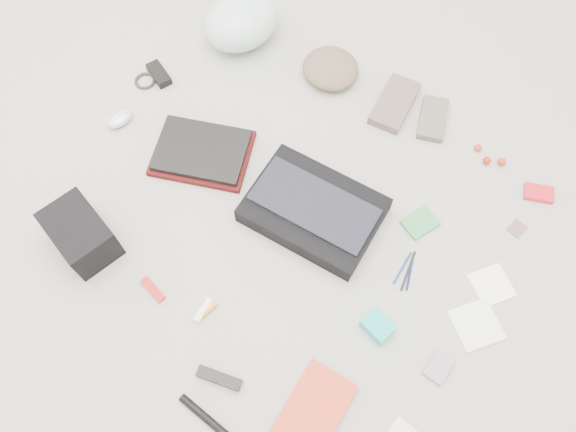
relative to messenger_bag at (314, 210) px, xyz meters
The scene contains 32 objects.
ground_plane 0.09m from the messenger_bag, 129.09° to the right, with size 4.00×4.00×0.00m, color gray.
messenger_bag is the anchor object (origin of this frame).
bag_flap 0.04m from the messenger_bag, ahead, with size 0.40×0.18×0.01m, color black.
laptop_sleeve 0.45m from the messenger_bag, behind, with size 0.33×0.24×0.02m, color #410B0B.
laptop 0.44m from the messenger_bag, behind, with size 0.30×0.22×0.02m, color black.
bike_helmet 0.81m from the messenger_bag, 140.71° to the left, with size 0.24×0.30×0.18m, color silver.
beanie 0.59m from the messenger_bag, 114.75° to the left, with size 0.21×0.20×0.07m, color brown.
mitten_left 0.53m from the messenger_bag, 87.49° to the left, with size 0.11×0.23×0.03m, color brown.
mitten_right 0.57m from the messenger_bag, 72.86° to the left, with size 0.09×0.18×0.03m, color #5C5248.
power_brick 0.81m from the messenger_bag, 166.43° to the left, with size 0.11×0.05×0.03m, color black.
cable_coil 0.83m from the messenger_bag, behind, with size 0.08×0.08×0.01m, color black.
mouse 0.78m from the messenger_bag, behind, with size 0.06×0.10×0.04m, color silver.
camera_bag 0.73m from the messenger_bag, 140.04° to the right, with size 0.22×0.15×0.14m, color black.
multitool 0.56m from the messenger_bag, 120.50° to the right, with size 0.09×0.03×0.01m, color #AA1810.
toiletry_tube_white 0.47m from the messenger_bag, 104.19° to the right, with size 0.02×0.02×0.08m, color white.
toiletry_tube_orange 0.47m from the messenger_bag, 103.06° to the right, with size 0.02×0.02×0.07m, color orange.
u_lock 0.60m from the messenger_bag, 85.99° to the right, with size 0.13×0.03×0.03m, color black.
bike_pump 0.72m from the messenger_bag, 81.48° to the right, with size 0.02×0.02×0.25m, color black.
book_red 0.61m from the messenger_bag, 58.68° to the right, with size 0.15×0.23×0.02m, color red.
notepad 0.35m from the messenger_bag, 26.78° to the left, with size 0.08×0.11×0.01m, color #33803F.
pen_blue 0.34m from the messenger_bag, ahead, with size 0.01×0.01×0.12m, color navy.
pen_black 0.36m from the messenger_bag, ahead, with size 0.01×0.01×0.14m, color black.
pen_navy 0.36m from the messenger_bag, ahead, with size 0.01×0.01×0.12m, color #0E0B5C.
accordion_wallet 0.42m from the messenger_bag, 32.10° to the right, with size 0.09×0.07×0.04m, color #12A9B5.
card_deck 0.61m from the messenger_bag, 22.44° to the right, with size 0.06×0.09×0.02m, color gray.
napkin_top 0.60m from the messenger_bag, ahead, with size 0.11×0.11×0.01m, color white.
napkin_bottom 0.61m from the messenger_bag, ahead, with size 0.13×0.13×0.01m, color silver.
lollipop_a 0.63m from the messenger_bag, 55.71° to the left, with size 0.03×0.03×0.03m, color #AF1D22.
lollipop_b 0.63m from the messenger_bag, 50.51° to the left, with size 0.03×0.03×0.03m, color #991C07.
lollipop_c 0.68m from the messenger_bag, 48.83° to the left, with size 0.03×0.03×0.03m, color #A32614.
altoids_tin 0.76m from the messenger_bag, 37.75° to the left, with size 0.09×0.06×0.02m, color red.
stamp_sheet 0.67m from the messenger_bag, 27.67° to the left, with size 0.05×0.06×0.00m, color #734A5E.
Camera 1 is at (0.41, -0.66, 1.66)m, focal length 35.00 mm.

